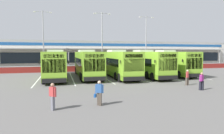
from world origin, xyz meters
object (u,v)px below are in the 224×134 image
(coach_bus_leftmost, at_px, (56,65))
(lamp_post_centre, at_px, (102,37))
(pedestrian_near_bin, at_px, (187,77))
(pedestrian_child, at_px, (53,96))
(coach_bus_right_centre, at_px, (145,64))
(coach_bus_rightmost, at_px, (168,63))
(coach_bus_centre, at_px, (118,64))
(pedestrian_with_handbag, at_px, (99,92))
(lamp_post_west, at_px, (43,37))
(pedestrian_in_dark_coat, at_px, (202,81))
(coach_bus_left_centre, at_px, (87,64))
(lamp_post_east, at_px, (146,39))

(coach_bus_leftmost, relative_size, lamp_post_centre, 1.10)
(pedestrian_near_bin, bearing_deg, pedestrian_child, -158.15)
(pedestrian_child, bearing_deg, lamp_post_centre, 71.31)
(coach_bus_right_centre, relative_size, coach_bus_rightmost, 1.00)
(coach_bus_right_centre, distance_m, pedestrian_near_bin, 8.41)
(coach_bus_centre, distance_m, pedestrian_with_handbag, 14.54)
(coach_bus_leftmost, bearing_deg, lamp_post_west, 102.05)
(coach_bus_right_centre, bearing_deg, pedestrian_in_dark_coat, -87.53)
(lamp_post_west, bearing_deg, coach_bus_left_centre, -58.82)
(coach_bus_right_centre, xyz_separation_m, lamp_post_west, (-14.90, 12.14, 4.50))
(pedestrian_near_bin, distance_m, lamp_post_centre, 20.34)
(coach_bus_rightmost, bearing_deg, coach_bus_left_centre, 179.15)
(pedestrian_child, bearing_deg, pedestrian_in_dark_coat, 12.03)
(coach_bus_right_centre, bearing_deg, pedestrian_near_bin, -83.93)
(lamp_post_centre, bearing_deg, lamp_post_east, 8.15)
(coach_bus_leftmost, bearing_deg, pedestrian_child, -89.32)
(coach_bus_right_centre, distance_m, coach_bus_rightmost, 4.43)
(coach_bus_centre, bearing_deg, pedestrian_near_bin, -59.34)
(lamp_post_west, height_order, lamp_post_east, same)
(coach_bus_rightmost, height_order, pedestrian_near_bin, coach_bus_rightmost)
(coach_bus_leftmost, xyz_separation_m, coach_bus_right_centre, (12.51, -0.94, 0.00))
(coach_bus_leftmost, distance_m, pedestrian_in_dark_coat, 17.58)
(coach_bus_left_centre, distance_m, lamp_post_west, 13.57)
(pedestrian_child, relative_size, lamp_post_west, 0.15)
(coach_bus_left_centre, distance_m, pedestrian_with_handbag, 14.62)
(coach_bus_right_centre, bearing_deg, coach_bus_centre, 178.28)
(coach_bus_rightmost, xyz_separation_m, pedestrian_in_dark_coat, (-3.84, -11.88, -0.91))
(coach_bus_centre, height_order, coach_bus_rightmost, same)
(pedestrian_near_bin, bearing_deg, coach_bus_centre, 120.66)
(coach_bus_leftmost, height_order, pedestrian_near_bin, coach_bus_leftmost)
(coach_bus_rightmost, bearing_deg, pedestrian_child, -138.72)
(coach_bus_centre, distance_m, lamp_post_east, 16.09)
(pedestrian_with_handbag, xyz_separation_m, pedestrian_near_bin, (10.36, 5.04, 0.02))
(pedestrian_child, distance_m, lamp_post_west, 26.44)
(pedestrian_in_dark_coat, relative_size, pedestrian_child, 1.00)
(pedestrian_with_handbag, xyz_separation_m, pedestrian_child, (-2.86, -0.26, 0.02))
(pedestrian_in_dark_coat, xyz_separation_m, pedestrian_near_bin, (0.41, 2.57, 0.00))
(lamp_post_centre, relative_size, lamp_post_east, 1.00)
(pedestrian_with_handbag, height_order, lamp_post_west, lamp_post_west)
(coach_bus_right_centre, distance_m, lamp_post_east, 14.07)
(coach_bus_leftmost, bearing_deg, pedestrian_with_handbag, -78.03)
(coach_bus_right_centre, xyz_separation_m, pedestrian_child, (-12.33, -13.61, -0.91))
(coach_bus_right_centre, relative_size, pedestrian_with_handbag, 7.50)
(coach_bus_centre, distance_m, coach_bus_right_centre, 4.12)
(pedestrian_child, bearing_deg, coach_bus_leftmost, 90.68)
(pedestrian_near_bin, xyz_separation_m, lamp_post_east, (4.82, 20.37, 5.42))
(pedestrian_child, bearing_deg, lamp_post_west, 95.68)
(coach_bus_leftmost, xyz_separation_m, coach_bus_left_centre, (4.24, 0.25, 0.00))
(coach_bus_centre, height_order, lamp_post_centre, lamp_post_centre)
(coach_bus_rightmost, xyz_separation_m, pedestrian_with_handbag, (-13.79, -14.36, -0.93))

